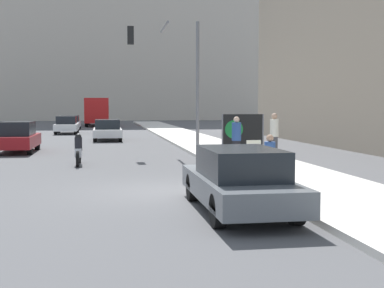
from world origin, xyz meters
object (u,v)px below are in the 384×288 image
(pedestrian_behind, at_px, (274,135))
(city_bus_on_road, at_px, (97,110))
(traffic_light_pole, at_px, (174,63))
(parked_car_curbside, at_px, (239,180))
(protest_banner, at_px, (242,136))
(motorcycle_on_road, at_px, (79,151))
(seated_protester, at_px, (270,153))
(jogger_on_sidewalk, at_px, (236,139))
(car_on_road_distant, at_px, (67,125))
(car_on_road_midblock, at_px, (107,130))
(car_on_road_far_lane, at_px, (70,122))
(car_on_road_nearest, at_px, (17,137))

(pedestrian_behind, bearing_deg, city_bus_on_road, -141.72)
(traffic_light_pole, height_order, parked_car_curbside, traffic_light_pole)
(protest_banner, distance_m, motorcycle_on_road, 6.34)
(seated_protester, bearing_deg, city_bus_on_road, 102.21)
(jogger_on_sidewalk, bearing_deg, parked_car_curbside, 69.21)
(pedestrian_behind, height_order, parked_car_curbside, pedestrian_behind)
(city_bus_on_road, bearing_deg, car_on_road_distant, -97.34)
(traffic_light_pole, distance_m, car_on_road_midblock, 10.88)
(seated_protester, distance_m, jogger_on_sidewalk, 3.49)
(car_on_road_midblock, bearing_deg, parked_car_curbside, -83.94)
(parked_car_curbside, distance_m, car_on_road_far_lane, 41.65)
(traffic_light_pole, distance_m, city_bus_on_road, 36.44)
(car_on_road_nearest, distance_m, city_bus_on_road, 35.08)
(jogger_on_sidewalk, distance_m, protest_banner, 1.34)
(jogger_on_sidewalk, xyz_separation_m, car_on_road_midblock, (-4.58, 16.31, -0.33))
(car_on_road_nearest, bearing_deg, seated_protester, -50.99)
(parked_car_curbside, bearing_deg, car_on_road_far_lane, 98.26)
(seated_protester, distance_m, car_on_road_far_lane, 37.44)
(car_on_road_distant, bearing_deg, pedestrian_behind, -68.06)
(seated_protester, distance_m, car_on_road_nearest, 14.44)
(jogger_on_sidewalk, relative_size, car_on_road_distant, 0.36)
(seated_protester, height_order, car_on_road_far_lane, seated_protester)
(jogger_on_sidewalk, distance_m, car_on_road_distant, 26.61)
(parked_car_curbside, distance_m, car_on_road_distant, 34.09)
(protest_banner, height_order, car_on_road_nearest, protest_banner)
(car_on_road_distant, bearing_deg, traffic_light_pole, -71.51)
(pedestrian_behind, height_order, car_on_road_distant, pedestrian_behind)
(car_on_road_nearest, bearing_deg, car_on_road_midblock, 63.13)
(city_bus_on_road, bearing_deg, pedestrian_behind, -79.74)
(pedestrian_behind, relative_size, traffic_light_pole, 0.30)
(protest_banner, height_order, parked_car_curbside, protest_banner)
(pedestrian_behind, relative_size, parked_car_curbside, 0.39)
(city_bus_on_road, bearing_deg, parked_car_curbside, -85.95)
(seated_protester, relative_size, car_on_road_midblock, 0.26)
(jogger_on_sidewalk, xyz_separation_m, car_on_road_nearest, (-8.92, 7.74, -0.27))
(seated_protester, height_order, pedestrian_behind, pedestrian_behind)
(jogger_on_sidewalk, height_order, car_on_road_midblock, jogger_on_sidewalk)
(protest_banner, height_order, car_on_road_distant, protest_banner)
(car_on_road_distant, distance_m, car_on_road_far_lane, 7.63)
(jogger_on_sidewalk, distance_m, city_bus_on_road, 43.02)
(motorcycle_on_road, bearing_deg, city_bus_on_road, 89.76)
(jogger_on_sidewalk, relative_size, parked_car_curbside, 0.37)
(jogger_on_sidewalk, xyz_separation_m, car_on_road_far_lane, (-7.96, 33.06, -0.33))
(car_on_road_midblock, bearing_deg, car_on_road_distant, 109.41)
(car_on_road_distant, xyz_separation_m, car_on_road_far_lane, (-0.17, 7.63, -0.03))
(jogger_on_sidewalk, bearing_deg, car_on_road_nearest, -48.10)
(car_on_road_midblock, bearing_deg, city_bus_on_road, 92.17)
(traffic_light_pole, distance_m, parked_car_curbside, 15.12)
(car_on_road_nearest, bearing_deg, motorcycle_on_road, -62.60)
(pedestrian_behind, bearing_deg, motorcycle_on_road, -63.85)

